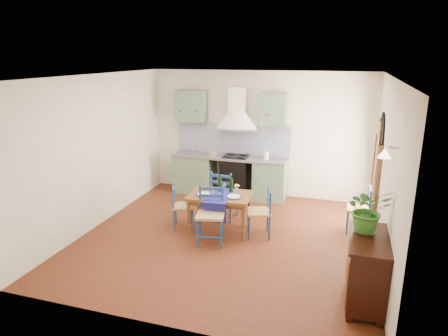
{
  "coord_description": "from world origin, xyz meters",
  "views": [
    {
      "loc": [
        1.87,
        -6.18,
        3.14
      ],
      "look_at": [
        -0.14,
        0.3,
        1.2
      ],
      "focal_mm": 32.0,
      "sensor_mm": 36.0,
      "label": 1
    }
  ],
  "objects_px": {
    "dining_table": "(220,199)",
    "potted_plant": "(368,210)",
    "sideboard": "(366,268)",
    "chair_near": "(211,215)"
  },
  "relations": [
    {
      "from": "chair_near",
      "to": "sideboard",
      "type": "bearing_deg",
      "value": -23.43
    },
    {
      "from": "dining_table",
      "to": "chair_near",
      "type": "bearing_deg",
      "value": -91.88
    },
    {
      "from": "dining_table",
      "to": "sideboard",
      "type": "height_order",
      "value": "dining_table"
    },
    {
      "from": "dining_table",
      "to": "potted_plant",
      "type": "relative_size",
      "value": 1.92
    },
    {
      "from": "dining_table",
      "to": "sideboard",
      "type": "distance_m",
      "value": 2.91
    },
    {
      "from": "chair_near",
      "to": "sideboard",
      "type": "distance_m",
      "value": 2.7
    },
    {
      "from": "chair_near",
      "to": "potted_plant",
      "type": "relative_size",
      "value": 1.63
    },
    {
      "from": "dining_table",
      "to": "potted_plant",
      "type": "xyz_separation_m",
      "value": [
        2.42,
        -1.37,
        0.61
      ]
    },
    {
      "from": "dining_table",
      "to": "potted_plant",
      "type": "distance_m",
      "value": 2.84
    },
    {
      "from": "chair_near",
      "to": "sideboard",
      "type": "xyz_separation_m",
      "value": [
        2.48,
        -1.07,
        -0.0
      ]
    }
  ]
}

